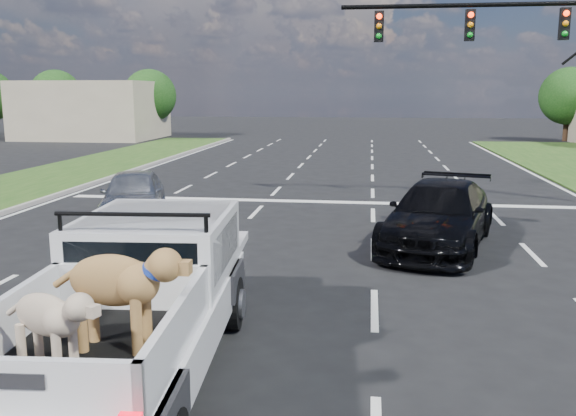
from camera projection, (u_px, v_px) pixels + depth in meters
The scene contains 10 objects.
ground at pixel (271, 305), 10.34m from camera, with size 160.00×160.00×0.00m, color black.
road_markings at pixel (309, 223), 16.72m from camera, with size 17.75×60.00×0.01m.
traffic_signal at pixel (555, 54), 18.74m from camera, with size 9.11×0.31×7.00m.
building_left at pixel (92, 110), 47.60m from camera, with size 10.00×8.00×4.40m, color tan.
tree_far_b at pixel (56, 96), 49.86m from camera, with size 4.20×4.20×5.40m.
tree_far_c at pixel (150, 96), 48.82m from camera, with size 4.20×4.20×5.40m.
tree_far_d at pixel (569, 96), 44.63m from camera, with size 4.20×4.20×5.40m.
pickup_truck at pixel (136, 302), 7.51m from camera, with size 2.49×5.80×2.12m.
silver_sedan at pixel (133, 195), 17.22m from camera, with size 1.66×4.11×1.40m, color #AFB2B6.
black_coupe at pixel (439, 215), 14.12m from camera, with size 2.10×5.15×1.50m, color black.
Camera 1 is at (1.61, -9.72, 3.54)m, focal length 38.00 mm.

